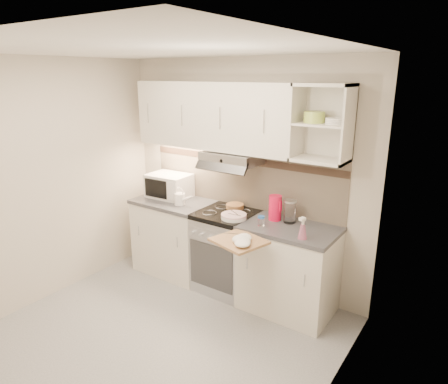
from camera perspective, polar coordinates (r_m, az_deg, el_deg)
The scene contains 17 objects.
ground at distance 3.95m, azimuth -9.22°, elevation -19.81°, with size 3.00×3.00×0.00m, color #9D9D9F.
room_shell at distance 3.53m, azimuth -6.30°, elevation 4.99°, with size 3.04×2.84×2.52m.
base_cabinet_left at distance 4.89m, azimuth -6.98°, elevation -6.43°, with size 0.90×0.60×0.86m, color silver.
worktop_left at distance 4.73m, azimuth -7.17°, elevation -1.41°, with size 0.92×0.62×0.04m, color #47474C.
base_cabinet_right at distance 4.13m, azimuth 9.16°, elevation -11.00°, with size 0.90×0.60×0.86m, color silver.
worktop_right at distance 3.95m, azimuth 9.46°, elevation -5.20°, with size 0.92×0.62×0.04m, color #47474C.
electric_range at distance 4.46m, azimuth 0.36°, elevation -8.37°, with size 0.60×0.60×0.90m.
microwave at distance 4.83m, azimuth -7.86°, elevation 0.90°, with size 0.51×0.39×0.28m.
watering_can at distance 4.54m, azimuth -6.29°, elevation -0.93°, with size 0.24×0.12×0.20m.
plate_stack at distance 4.10m, azimuth 1.41°, elevation -3.49°, with size 0.26×0.26×0.06m.
bread_loaf at distance 4.40m, azimuth 1.58°, elevation -2.05°, with size 0.20×0.20×0.05m, color #B06F42.
pink_pitcher at distance 4.06m, azimuth 7.32°, elevation -2.25°, with size 0.14×0.13×0.26m.
glass_jar at distance 4.01m, azimuth 9.41°, elevation -2.74°, with size 0.12×0.12×0.23m.
spice_jar at distance 3.91m, azimuth 5.32°, elevation -4.11°, with size 0.07×0.07×0.10m.
spray_bottle at distance 3.66m, azimuth 11.17°, elevation -5.30°, with size 0.08×0.08×0.22m.
cutting_board at distance 3.64m, azimuth 2.15°, elevation -7.02°, with size 0.43×0.39×0.02m, color tan.
dish_towel at distance 3.57m, azimuth 2.17°, elevation -6.71°, with size 0.26×0.22×0.07m, color white, non-canonical shape.
Camera 1 is at (2.27, -2.25, 2.33)m, focal length 32.00 mm.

